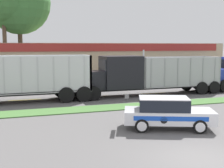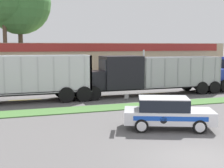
% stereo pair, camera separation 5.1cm
% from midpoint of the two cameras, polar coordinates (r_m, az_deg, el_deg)
% --- Properties ---
extents(ground_plane, '(600.00, 600.00, 0.00)m').
position_cam_midpoint_polar(ground_plane, '(11.99, 15.79, -13.11)').
color(ground_plane, '#5B5959').
extents(grass_verge, '(120.00, 1.95, 0.06)m').
position_cam_midpoint_polar(grass_verge, '(20.62, -0.01, -4.30)').
color(grass_verge, '#477538').
rests_on(grass_verge, ground_plane).
extents(centre_line_3, '(2.40, 0.14, 0.01)m').
position_cam_midpoint_polar(centre_line_3, '(24.50, -15.71, -2.82)').
color(centre_line_3, yellow).
rests_on(centre_line_3, ground_plane).
extents(centre_line_4, '(2.40, 0.14, 0.01)m').
position_cam_midpoint_polar(centre_line_4, '(25.33, -3.42, -2.25)').
color(centre_line_4, yellow).
rests_on(centre_line_4, ground_plane).
extents(centre_line_5, '(2.40, 0.14, 0.01)m').
position_cam_midpoint_polar(centre_line_5, '(27.24, 7.61, -1.65)').
color(centre_line_5, yellow).
rests_on(centre_line_5, ground_plane).
extents(centre_line_6, '(2.40, 0.14, 0.01)m').
position_cam_midpoint_polar(centre_line_6, '(30.00, 16.90, -1.10)').
color(centre_line_6, yellow).
rests_on(centre_line_6, ground_plane).
extents(dump_truck_lead, '(12.37, 2.63, 3.76)m').
position_cam_midpoint_polar(dump_truck_lead, '(25.54, 4.18, 1.55)').
color(dump_truck_lead, black).
rests_on(dump_truck_lead, ground_plane).
extents(rally_car, '(4.68, 3.26, 1.59)m').
position_cam_midpoint_polar(rally_car, '(15.63, 9.95, -5.14)').
color(rally_car, white).
rests_on(rally_car, ground_plane).
extents(store_building_backdrop, '(41.08, 12.10, 4.36)m').
position_cam_midpoint_polar(store_building_backdrop, '(37.59, -12.47, 3.95)').
color(store_building_backdrop, tan).
rests_on(store_building_backdrop, ground_plane).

